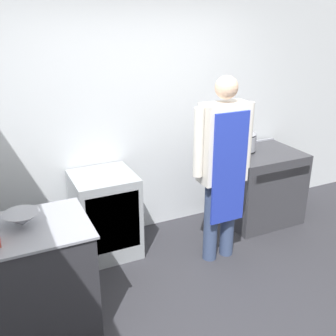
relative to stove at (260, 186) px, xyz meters
The scene contains 8 objects.
ground_plane 1.96m from the stove, 138.12° to the right, with size 14.00×14.00×0.00m, color #2D2D33.
wall_back 1.75m from the stove, 163.05° to the left, with size 8.00×0.05×2.70m.
prep_counter 2.85m from the stove, 165.28° to the right, with size 1.03×0.70×0.91m.
stove is the anchor object (origin of this frame).
fridge_unit 1.89m from the stove, behind, with size 0.61×0.60×0.87m.
person_cook 1.18m from the stove, 150.58° to the right, with size 0.63×0.24×1.85m.
mixing_bowl 2.84m from the stove, 165.92° to the right, with size 0.26×0.26×0.10m.
stock_pot 0.60m from the stove, 146.77° to the left, with size 0.29×0.29×0.22m.
Camera 1 is at (-1.41, -2.14, 2.34)m, focal length 42.00 mm.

